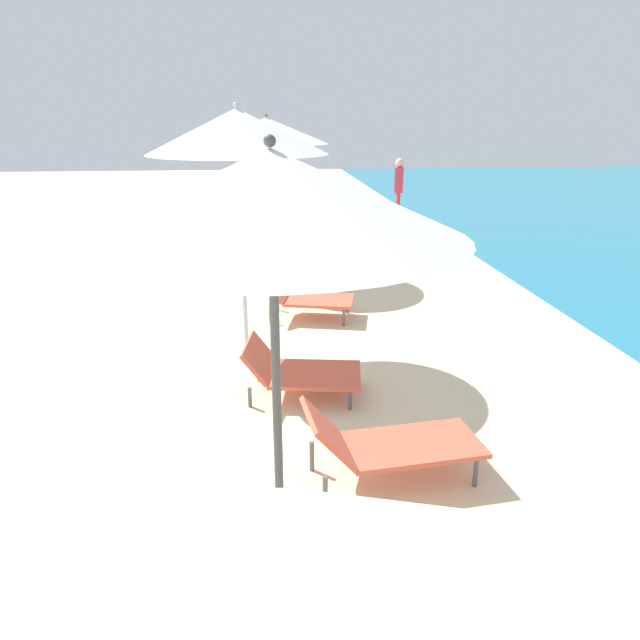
# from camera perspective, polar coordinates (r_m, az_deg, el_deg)

# --- Properties ---
(umbrella_fourth) EXTENTS (1.94, 1.94, 2.67)m
(umbrella_fourth) POSITION_cam_1_polar(r_m,az_deg,el_deg) (2.84, -4.83, 12.16)
(umbrella_fourth) COLOR #4C4C51
(umbrella_fourth) RESTS_ON ground
(lounger_fourth_shoreside) EXTENTS (1.46, 0.74, 0.67)m
(lounger_fourth_shoreside) POSITION_cam_1_polar(r_m,az_deg,el_deg) (4.68, 6.69, -11.86)
(lounger_fourth_shoreside) COLOR #D8593F
(lounger_fourth_shoreside) RESTS_ON ground
(umbrella_fifth) EXTENTS (1.98, 1.98, 2.89)m
(umbrella_fifth) POSITION_cam_1_polar(r_m,az_deg,el_deg) (6.59, -8.16, 17.85)
(umbrella_fifth) COLOR silver
(umbrella_fifth) RESTS_ON ground
(lounger_fifth_shoreside) EXTENTS (1.38, 0.92, 0.58)m
(lounger_fifth_shoreside) POSITION_cam_1_polar(r_m,az_deg,el_deg) (8.26, -1.33, 2.28)
(lounger_fifth_shoreside) COLOR #D8593F
(lounger_fifth_shoreside) RESTS_ON ground
(lounger_fifth_inland) EXTENTS (1.27, 0.87, 0.58)m
(lounger_fifth_inland) POSITION_cam_1_polar(r_m,az_deg,el_deg) (5.99, -2.10, -4.94)
(lounger_fifth_inland) COLOR #D8593F
(lounger_fifth_inland) RESTS_ON ground
(umbrella_sixth) EXTENTS (2.10, 2.10, 2.78)m
(umbrella_sixth) POSITION_cam_1_polar(r_m,az_deg,el_deg) (10.34, -5.29, 18.03)
(umbrella_sixth) COLOR olive
(umbrella_sixth) RESTS_ON ground
(lounger_sixth_shoreside) EXTENTS (1.43, 0.71, 0.62)m
(lounger_sixth_shoreside) POSITION_cam_1_polar(r_m,az_deg,el_deg) (11.72, 0.32, 7.51)
(lounger_sixth_shoreside) COLOR #D8593F
(lounger_sixth_shoreside) RESTS_ON ground
(lounger_sixth_inland) EXTENTS (1.36, 0.80, 0.58)m
(lounger_sixth_inland) POSITION_cam_1_polar(r_m,az_deg,el_deg) (9.71, -1.35, 4.82)
(lounger_sixth_inland) COLOR white
(lounger_sixth_inland) RESTS_ON ground
(umbrella_farthest) EXTENTS (2.17, 2.17, 2.70)m
(umbrella_farthest) POSITION_cam_1_polar(r_m,az_deg,el_deg) (13.77, -5.21, 17.99)
(umbrella_farthest) COLOR silver
(umbrella_farthest) RESTS_ON ground
(lounger_farthest_shoreside) EXTENTS (1.46, 0.79, 0.62)m
(lounger_farthest_shoreside) POSITION_cam_1_polar(r_m,az_deg,el_deg) (15.01, -1.27, 10.23)
(lounger_farthest_shoreside) COLOR #D8593F
(lounger_farthest_shoreside) RESTS_ON ground
(lounger_farthest_inland) EXTENTS (1.47, 0.79, 0.58)m
(lounger_farthest_inland) POSITION_cam_1_polar(r_m,az_deg,el_deg) (13.00, -0.68, 8.50)
(lounger_farthest_inland) COLOR #D8593F
(lounger_farthest_inland) RESTS_ON ground
(person_walking_near) EXTENTS (0.30, 0.40, 1.71)m
(person_walking_near) POSITION_cam_1_polar(r_m,az_deg,el_deg) (15.68, 7.75, 13.06)
(person_walking_near) COLOR #D8334C
(person_walking_near) RESTS_ON ground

